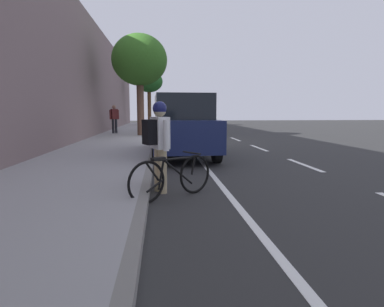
% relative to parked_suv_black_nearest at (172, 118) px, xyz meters
% --- Properties ---
extents(ground, '(73.49, 73.49, 0.00)m').
position_rel_parked_suv_black_nearest_xyz_m(ground, '(-0.52, 6.45, -1.03)').
color(ground, '#2D2D2D').
extents(sidewalk, '(3.28, 45.93, 0.15)m').
position_rel_parked_suv_black_nearest_xyz_m(sidewalk, '(2.77, 6.45, -0.95)').
color(sidewalk, '#9C9A9C').
rests_on(sidewalk, ground).
extents(curb_edge, '(0.16, 45.93, 0.15)m').
position_rel_parked_suv_black_nearest_xyz_m(curb_edge, '(1.05, 6.45, -0.95)').
color(curb_edge, gray).
rests_on(curb_edge, ground).
extents(lane_stripe_centre, '(0.14, 44.20, 0.01)m').
position_rel_parked_suv_black_nearest_xyz_m(lane_stripe_centre, '(-3.18, 5.58, -1.02)').
color(lane_stripe_centre, white).
rests_on(lane_stripe_centre, ground).
extents(lane_stripe_bike_edge, '(0.12, 45.93, 0.01)m').
position_rel_parked_suv_black_nearest_xyz_m(lane_stripe_bike_edge, '(-0.42, 6.45, -1.02)').
color(lane_stripe_bike_edge, white).
rests_on(lane_stripe_bike_edge, ground).
extents(building_facade, '(0.50, 45.93, 6.50)m').
position_rel_parked_suv_black_nearest_xyz_m(building_facade, '(4.66, 6.45, 2.23)').
color(building_facade, gray).
rests_on(building_facade, ground).
extents(parked_suv_black_nearest, '(2.09, 4.76, 1.99)m').
position_rel_parked_suv_black_nearest_xyz_m(parked_suv_black_nearest, '(0.00, 0.00, 0.00)').
color(parked_suv_black_nearest, black).
rests_on(parked_suv_black_nearest, ground).
extents(parked_suv_dark_blue_second, '(2.08, 4.76, 1.99)m').
position_rel_parked_suv_black_nearest_xyz_m(parked_suv_dark_blue_second, '(0.09, 11.92, 0.00)').
color(parked_suv_dark_blue_second, navy).
rests_on(parked_suv_dark_blue_second, ground).
extents(bicycle_at_curb, '(1.43, 1.07, 0.76)m').
position_rel_parked_suv_black_nearest_xyz_m(bicycle_at_curb, '(0.58, 17.10, -0.65)').
color(bicycle_at_curb, black).
rests_on(bicycle_at_curb, ground).
extents(cyclist_with_backpack, '(0.51, 0.57, 1.65)m').
position_rel_parked_suv_black_nearest_xyz_m(cyclist_with_backpack, '(0.81, 16.66, -0.02)').
color(cyclist_with_backpack, '#C6B284').
rests_on(cyclist_with_backpack, ground).
extents(street_tree_near_cyclist, '(2.69, 2.69, 5.32)m').
position_rel_parked_suv_black_nearest_xyz_m(street_tree_near_cyclist, '(1.89, -10.34, 3.31)').
color(street_tree_near_cyclist, brown).
rests_on(street_tree_near_cyclist, sidewalk).
extents(street_tree_mid_block, '(3.03, 3.03, 5.53)m').
position_rel_parked_suv_black_nearest_xyz_m(street_tree_mid_block, '(1.89, 4.05, 3.21)').
color(street_tree_mid_block, brown).
rests_on(street_tree_mid_block, sidewalk).
extents(pedestrian_on_phone, '(0.52, 0.41, 1.70)m').
position_rel_parked_suv_black_nearest_xyz_m(pedestrian_on_phone, '(3.58, 2.36, 0.09)').
color(pedestrian_on_phone, black).
rests_on(pedestrian_on_phone, sidewalk).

